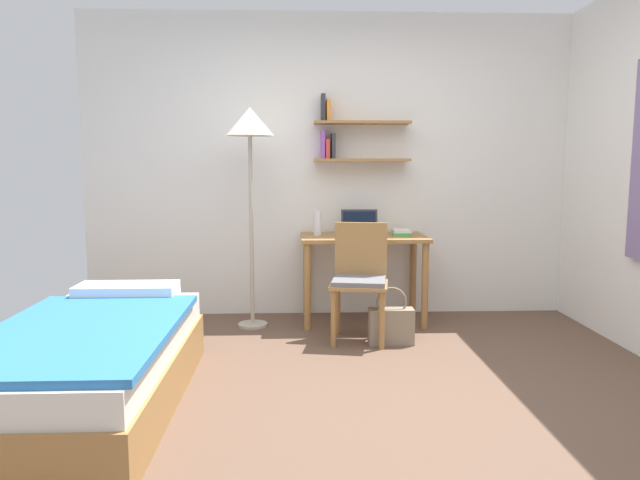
# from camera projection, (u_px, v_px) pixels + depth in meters

# --- Properties ---
(ground_plane) EXTENTS (5.28, 5.28, 0.00)m
(ground_plane) POSITION_uv_depth(u_px,v_px,m) (363.00, 402.00, 3.27)
(ground_plane) COLOR brown
(wall_back) EXTENTS (4.40, 0.27, 2.60)m
(wall_back) POSITION_uv_depth(u_px,v_px,m) (339.00, 166.00, 5.11)
(wall_back) COLOR white
(wall_back) RESTS_ON ground_plane
(bed) EXTENTS (0.94, 1.84, 0.54)m
(bed) POSITION_uv_depth(u_px,v_px,m) (91.00, 365.00, 3.17)
(bed) COLOR #9E703D
(bed) RESTS_ON ground_plane
(desk) EXTENTS (1.04, 0.58, 0.73)m
(desk) POSITION_uv_depth(u_px,v_px,m) (363.00, 252.00, 4.89)
(desk) COLOR #9E703D
(desk) RESTS_ON ground_plane
(desk_chair) EXTENTS (0.48, 0.45, 0.88)m
(desk_chair) POSITION_uv_depth(u_px,v_px,m) (360.00, 276.00, 4.39)
(desk_chair) COLOR #9E703D
(desk_chair) RESTS_ON ground_plane
(standing_lamp) EXTENTS (0.38, 0.38, 1.76)m
(standing_lamp) POSITION_uv_depth(u_px,v_px,m) (250.00, 135.00, 4.61)
(standing_lamp) COLOR #B2A893
(standing_lamp) RESTS_ON ground_plane
(laptop) EXTENTS (0.31, 0.21, 0.21)m
(laptop) POSITION_uv_depth(u_px,v_px,m) (360.00, 228.00, 4.93)
(laptop) COLOR #2D2D33
(laptop) RESTS_ON desk
(water_bottle) EXTENTS (0.07, 0.07, 0.20)m
(water_bottle) POSITION_uv_depth(u_px,v_px,m) (318.00, 223.00, 4.88)
(water_bottle) COLOR silver
(water_bottle) RESTS_ON desk
(book_stack) EXTENTS (0.18, 0.25, 0.05)m
(book_stack) POSITION_uv_depth(u_px,v_px,m) (401.00, 232.00, 4.91)
(book_stack) COLOR #4CA856
(book_stack) RESTS_ON desk
(handbag) EXTENTS (0.33, 0.13, 0.43)m
(handbag) POSITION_uv_depth(u_px,v_px,m) (391.00, 325.00, 4.32)
(handbag) COLOR gray
(handbag) RESTS_ON ground_plane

